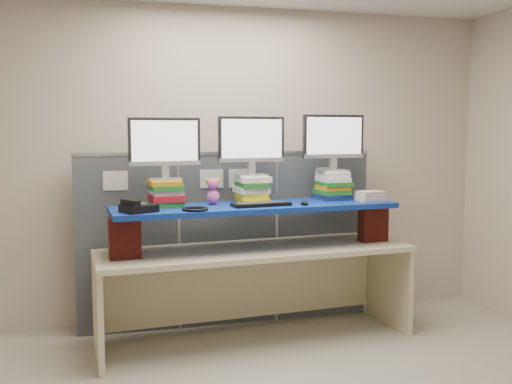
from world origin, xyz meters
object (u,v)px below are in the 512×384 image
object	(u,v)px
keyboard	(261,204)
desk	(256,267)
monitor_center	(251,142)
desk_phone	(138,207)
monitor_left	(165,145)
blue_board	(256,207)
monitor_right	(333,139)

from	to	relation	value
keyboard	desk	bearing A→B (deg)	90.23
monitor_center	desk_phone	xyz separation A→B (m)	(-0.93, -0.33, -0.46)
monitor_center	keyboard	size ratio (longest dim) A/B	1.16
monitor_left	monitor_center	bearing A→B (deg)	0.00
monitor_center	desk_phone	distance (m)	1.08
monitor_left	keyboard	xyz separation A→B (m)	(0.73, -0.17, -0.46)
desk	blue_board	distance (m)	0.49
keyboard	desk_phone	size ratio (longest dim) A/B	1.65
blue_board	monitor_center	size ratio (longest dim) A/B	4.10
monitor_right	keyboard	bearing A→B (deg)	-163.00
monitor_left	desk_phone	xyz separation A→B (m)	(-0.23, -0.27, -0.44)
desk	desk_phone	distance (m)	1.10
monitor_center	monitor_left	bearing A→B (deg)	-180.00
monitor_left	monitor_center	distance (m)	0.71
monitor_right	keyboard	xyz separation A→B (m)	(-0.71, -0.28, -0.50)
monitor_left	monitor_right	xyz separation A→B (m)	(1.44, 0.12, 0.04)
monitor_left	monitor_center	xyz separation A→B (m)	(0.70, 0.06, 0.01)
blue_board	keyboard	xyz separation A→B (m)	(0.02, -0.10, 0.03)
blue_board	desk_phone	distance (m)	0.96
desk	monitor_right	world-z (taller)	monitor_right
blue_board	monitor_left	size ratio (longest dim) A/B	4.10
monitor_right	monitor_center	bearing A→B (deg)	180.00
desk	monitor_center	xyz separation A→B (m)	(-0.01, 0.12, 1.00)
desk	keyboard	bearing A→B (deg)	-86.18
monitor_left	monitor_right	world-z (taller)	monitor_right
blue_board	monitor_right	distance (m)	0.92
desk	monitor_center	bearing A→B (deg)	89.31
blue_board	monitor_center	world-z (taller)	monitor_center
blue_board	monitor_center	xyz separation A→B (m)	(-0.01, 0.12, 0.51)
blue_board	monitor_left	bearing A→B (deg)	170.43
blue_board	monitor_right	world-z (taller)	monitor_right
blue_board	keyboard	distance (m)	0.11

